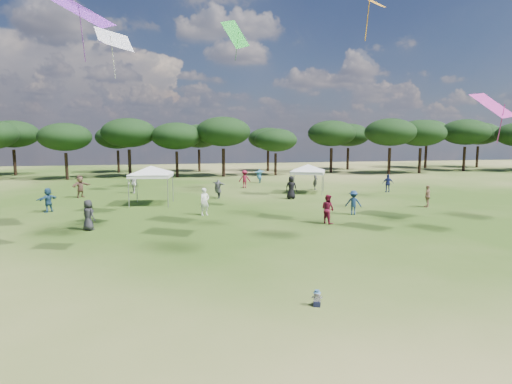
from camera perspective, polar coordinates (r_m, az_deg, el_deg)
ground at (r=11.92m, az=9.41°, el=-18.20°), size 140.00×140.00×0.00m
tree_line at (r=57.74m, az=-5.68°, el=7.72°), size 108.78×17.63×7.77m
tent_left at (r=32.89m, az=-13.83°, el=3.20°), size 5.93×5.93×3.24m
tent_right at (r=38.89m, az=6.93°, el=3.51°), size 5.44×5.44×2.92m
toddler at (r=13.54m, az=8.14°, el=-13.92°), size 0.38×0.41×0.50m
festival_crowd at (r=35.36m, az=-4.57°, el=0.50°), size 29.02×23.70×1.90m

